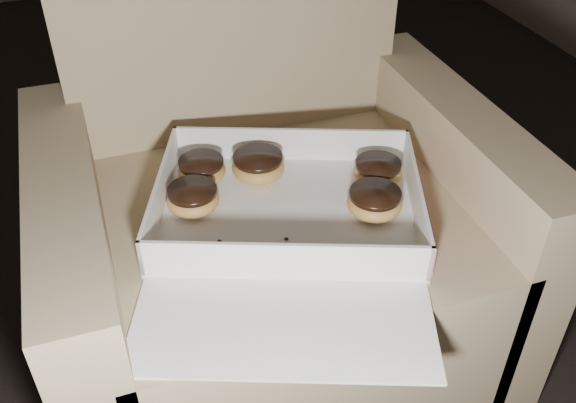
# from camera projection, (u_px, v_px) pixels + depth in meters

# --- Properties ---
(floor) EXTENTS (4.50, 4.50, 0.00)m
(floor) POSITION_uv_depth(u_px,v_px,m) (35.00, 396.00, 1.25)
(floor) COLOR black
(floor) RESTS_ON ground
(armchair) EXTENTS (0.80, 0.68, 0.84)m
(armchair) POSITION_uv_depth(u_px,v_px,m) (272.00, 233.00, 1.23)
(armchair) COLOR tan
(armchair) RESTS_ON floor
(bakery_box) EXTENTS (0.58, 0.63, 0.07)m
(bakery_box) POSITION_uv_depth(u_px,v_px,m) (289.00, 225.00, 1.05)
(bakery_box) COLOR white
(bakery_box) RESTS_ON armchair
(donut_a) EXTENTS (0.09, 0.09, 0.04)m
(donut_a) POSITION_uv_depth(u_px,v_px,m) (378.00, 172.00, 1.14)
(donut_a) COLOR #D19349
(donut_a) RESTS_ON bakery_box
(donut_b) EXTENTS (0.10, 0.10, 0.05)m
(donut_b) POSITION_uv_depth(u_px,v_px,m) (258.00, 166.00, 1.15)
(donut_b) COLOR #D19349
(donut_b) RESTS_ON bakery_box
(donut_c) EXTENTS (0.09, 0.09, 0.04)m
(donut_c) POSITION_uv_depth(u_px,v_px,m) (202.00, 169.00, 1.15)
(donut_c) COLOR #D19349
(donut_c) RESTS_ON bakery_box
(donut_d) EXTENTS (0.09, 0.09, 0.04)m
(donut_d) POSITION_uv_depth(u_px,v_px,m) (193.00, 198.00, 1.08)
(donut_d) COLOR #D19349
(donut_d) RESTS_ON bakery_box
(donut_e) EXTENTS (0.09, 0.09, 0.05)m
(donut_e) POSITION_uv_depth(u_px,v_px,m) (375.00, 202.00, 1.07)
(donut_e) COLOR #D19349
(donut_e) RESTS_ON bakery_box
(crumb_a) EXTENTS (0.01, 0.01, 0.00)m
(crumb_a) POSITION_uv_depth(u_px,v_px,m) (304.00, 252.00, 1.00)
(crumb_a) COLOR black
(crumb_a) RESTS_ON bakery_box
(crumb_b) EXTENTS (0.01, 0.01, 0.00)m
(crumb_b) POSITION_uv_depth(u_px,v_px,m) (286.00, 239.00, 1.03)
(crumb_b) COLOR black
(crumb_b) RESTS_ON bakery_box
(crumb_c) EXTENTS (0.01, 0.01, 0.00)m
(crumb_c) POSITION_uv_depth(u_px,v_px,m) (249.00, 263.00, 0.98)
(crumb_c) COLOR black
(crumb_c) RESTS_ON bakery_box
(crumb_d) EXTENTS (0.01, 0.01, 0.00)m
(crumb_d) POSITION_uv_depth(u_px,v_px,m) (219.00, 241.00, 1.02)
(crumb_d) COLOR black
(crumb_d) RESTS_ON bakery_box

